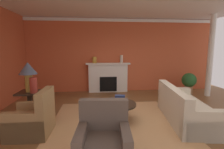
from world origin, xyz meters
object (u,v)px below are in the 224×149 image
(coffee_table, at_px, (116,108))
(side_table, at_px, (30,103))
(armchair_facing_fireplace, at_px, (104,145))
(vase_mantel_right, at_px, (121,59))
(armchair_near_window, at_px, (33,120))
(sofa, at_px, (184,109))
(table_lamp, at_px, (28,71))
(vase_mantel_left, at_px, (94,60))
(vase_on_side_table, at_px, (33,85))
(potted_plant, at_px, (189,82))
(fireplace, at_px, (108,78))

(coffee_table, height_order, side_table, side_table)
(armchair_facing_fireplace, relative_size, side_table, 1.36)
(armchair_facing_fireplace, distance_m, vase_mantel_right, 4.69)
(armchair_near_window, distance_m, coffee_table, 1.87)
(sofa, xyz_separation_m, vase_mantel_right, (-1.11, 3.05, 1.08))
(table_lamp, distance_m, vase_mantel_left, 3.01)
(armchair_near_window, relative_size, vase_on_side_table, 2.47)
(armchair_near_window, xyz_separation_m, side_table, (-0.37, 0.88, 0.09))
(armchair_near_window, height_order, vase_mantel_left, vase_mantel_left)
(side_table, distance_m, vase_mantel_right, 3.84)
(armchair_near_window, xyz_separation_m, vase_mantel_right, (2.37, 3.41, 1.07))
(coffee_table, bearing_deg, vase_mantel_left, 100.42)
(potted_plant, bearing_deg, vase_mantel_left, 171.54)
(armchair_near_window, height_order, armchair_facing_fireplace, same)
(armchair_near_window, xyz_separation_m, vase_on_side_table, (-0.22, 0.76, 0.59))
(vase_on_side_table, bearing_deg, fireplace, 52.98)
(side_table, distance_m, vase_mantel_left, 3.15)
(armchair_near_window, bearing_deg, fireplace, 62.29)
(armchair_facing_fireplace, bearing_deg, vase_mantel_right, 78.06)
(fireplace, height_order, armchair_near_window, fireplace)
(armchair_near_window, height_order, table_lamp, table_lamp)
(sofa, xyz_separation_m, armchair_facing_fireplace, (-2.06, -1.42, 0.01))
(coffee_table, distance_m, table_lamp, 2.37)
(fireplace, bearing_deg, potted_plant, -10.75)
(side_table, distance_m, potted_plant, 5.73)
(sofa, xyz_separation_m, coffee_table, (-1.68, 0.16, 0.04))
(vase_mantel_left, bearing_deg, armchair_near_window, -110.39)
(vase_mantel_right, bearing_deg, armchair_near_window, -124.77)
(vase_mantel_left, xyz_separation_m, vase_on_side_table, (-1.48, -2.64, -0.45))
(vase_on_side_table, bearing_deg, potted_plant, 21.76)
(fireplace, xyz_separation_m, table_lamp, (-2.18, -2.57, 0.65))
(vase_mantel_left, relative_size, potted_plant, 0.30)
(side_table, relative_size, vase_mantel_left, 2.79)
(coffee_table, relative_size, table_lamp, 1.33)
(table_lamp, relative_size, vase_mantel_right, 2.37)
(armchair_facing_fireplace, relative_size, vase_mantel_left, 3.78)
(sofa, xyz_separation_m, potted_plant, (1.53, 2.49, 0.19))
(armchair_facing_fireplace, height_order, coffee_table, armchair_facing_fireplace)
(fireplace, distance_m, sofa, 3.53)
(table_lamp, bearing_deg, vase_mantel_left, 57.12)
(sofa, height_order, vase_mantel_right, vase_mantel_right)
(vase_mantel_right, height_order, vase_on_side_table, vase_mantel_right)
(armchair_facing_fireplace, bearing_deg, vase_mantel_left, 91.98)
(vase_on_side_table, xyz_separation_m, potted_plant, (5.23, 2.09, -0.40))
(table_lamp, bearing_deg, side_table, 90.00)
(fireplace, height_order, vase_mantel_left, vase_mantel_left)
(table_lamp, height_order, vase_on_side_table, table_lamp)
(armchair_facing_fireplace, distance_m, vase_on_side_table, 2.52)
(side_table, xyz_separation_m, vase_on_side_table, (0.15, -0.12, 0.49))
(coffee_table, bearing_deg, fireplace, 89.63)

